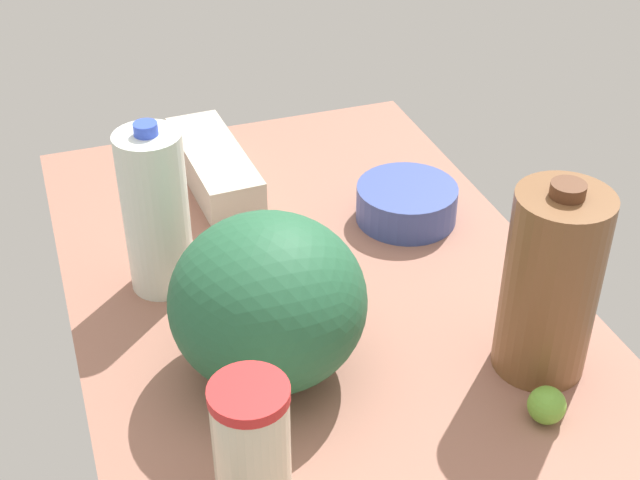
% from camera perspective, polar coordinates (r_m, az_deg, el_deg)
% --- Properties ---
extents(countertop, '(1.20, 0.76, 0.03)m').
position_cam_1_polar(countertop, '(1.41, 0.00, -3.85)').
color(countertop, '#996452').
rests_on(countertop, ground).
extents(chocolate_milk_jug, '(0.13, 0.13, 0.30)m').
position_cam_1_polar(chocolate_milk_jug, '(1.23, 14.55, -2.74)').
color(chocolate_milk_jug, brown).
rests_on(chocolate_milk_jug, countertop).
extents(tumbler_cup, '(0.09, 0.09, 0.20)m').
position_cam_1_polar(tumbler_cup, '(1.03, -4.36, -13.40)').
color(tumbler_cup, beige).
rests_on(tumbler_cup, countertop).
extents(milk_jug, '(0.10, 0.10, 0.28)m').
position_cam_1_polar(milk_jug, '(1.37, -10.46, 1.77)').
color(milk_jug, white).
rests_on(milk_jug, countertop).
extents(mixing_bowl, '(0.18, 0.18, 0.06)m').
position_cam_1_polar(mixing_bowl, '(1.57, 5.56, 2.38)').
color(mixing_bowl, '#3B4E98').
rests_on(mixing_bowl, countertop).
extents(egg_carton, '(0.32, 0.12, 0.07)m').
position_cam_1_polar(egg_carton, '(1.68, -6.80, 4.75)').
color(egg_carton, beige).
rests_on(egg_carton, countertop).
extents(watermelon, '(0.27, 0.27, 0.24)m').
position_cam_1_polar(watermelon, '(1.19, -3.36, -3.95)').
color(watermelon, '#255F3C').
rests_on(watermelon, countertop).
extents(lime_by_jug, '(0.05, 0.05, 0.05)m').
position_cam_1_polar(lime_by_jug, '(1.22, 14.31, -10.20)').
color(lime_by_jug, '#6CAB39').
rests_on(lime_by_jug, countertop).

